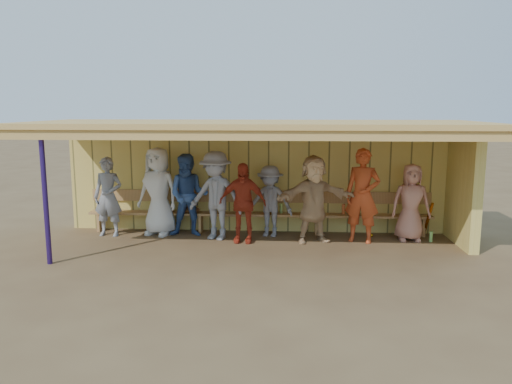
% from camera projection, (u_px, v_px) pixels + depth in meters
% --- Properties ---
extents(ground, '(90.00, 90.00, 0.00)m').
position_uv_depth(ground, '(255.00, 246.00, 10.10)').
color(ground, brown).
rests_on(ground, ground).
extents(player_a, '(0.66, 0.46, 1.73)m').
position_uv_depth(player_a, '(108.00, 197.00, 10.78)').
color(player_a, gray).
rests_on(player_a, ground).
extents(player_b, '(1.09, 0.89, 1.93)m').
position_uv_depth(player_b, '(158.00, 191.00, 10.88)').
color(player_b, silver).
rests_on(player_b, ground).
extents(player_c, '(0.91, 0.73, 1.80)m').
position_uv_depth(player_c, '(189.00, 195.00, 10.75)').
color(player_c, '#355493').
rests_on(player_c, ground).
extents(player_d, '(1.00, 0.47, 1.66)m').
position_uv_depth(player_d, '(242.00, 203.00, 10.28)').
color(player_d, '#B4341C').
rests_on(player_d, ground).
extents(player_e, '(1.10, 0.79, 1.55)m').
position_uv_depth(player_e, '(270.00, 201.00, 10.75)').
color(player_e, gray).
rests_on(player_e, ground).
extents(player_f, '(1.77, 1.05, 1.82)m').
position_uv_depth(player_f, '(314.00, 199.00, 10.26)').
color(player_f, '#DAAE7B').
rests_on(player_f, ground).
extents(player_g, '(0.82, 0.66, 1.96)m').
position_uv_depth(player_g, '(362.00, 196.00, 10.26)').
color(player_g, '#C4471F').
rests_on(player_g, ground).
extents(player_h, '(0.80, 0.52, 1.62)m').
position_uv_depth(player_h, '(411.00, 202.00, 10.40)').
color(player_h, tan).
rests_on(player_h, ground).
extents(player_extra, '(1.37, 1.06, 1.88)m').
position_uv_depth(player_extra, '(216.00, 196.00, 10.49)').
color(player_extra, gray).
rests_on(player_extra, ground).
extents(dugout_structure, '(8.80, 3.20, 2.50)m').
position_uv_depth(dugout_structure, '(275.00, 159.00, 10.47)').
color(dugout_structure, '#E0C55F').
rests_on(dugout_structure, ground).
extents(bench, '(7.60, 0.34, 0.93)m').
position_uv_depth(bench, '(258.00, 209.00, 11.11)').
color(bench, tan).
rests_on(bench, ground).
extents(dugout_equipment, '(5.45, 0.62, 0.80)m').
position_uv_depth(dugout_equipment, '(228.00, 212.00, 11.03)').
color(dugout_equipment, '#C66117').
rests_on(dugout_equipment, ground).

